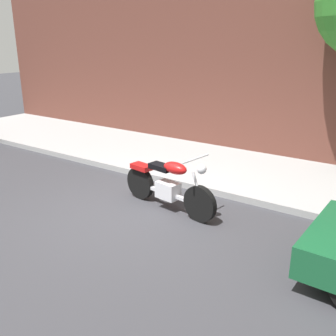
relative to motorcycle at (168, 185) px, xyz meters
name	(u,v)px	position (x,y,z in m)	size (l,w,h in m)	color
ground_plane	(129,213)	(-0.48, -0.60, -0.48)	(60.00, 60.00, 0.00)	#38383D
sidewalk	(212,165)	(-0.48, 2.67, -0.41)	(19.59, 3.18, 0.14)	#A1A1A1
motorcycle	(168,185)	(0.00, 0.00, 0.00)	(2.22, 0.75, 1.17)	black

